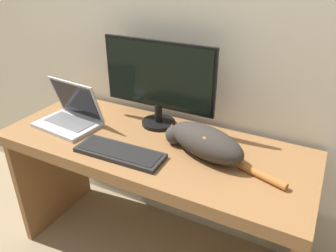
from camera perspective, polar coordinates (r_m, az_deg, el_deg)
wall_back at (r=1.72m, az=3.15°, el=18.78°), size 6.40×0.06×2.60m
desk at (r=1.68m, az=-2.68°, el=-7.43°), size 1.54×0.61×0.75m
monitor at (r=1.67m, az=-1.73°, el=7.87°), size 0.61×0.18×0.45m
laptop at (r=1.82m, az=-16.64°, el=1.62°), size 0.34×0.26×0.24m
external_keyboard at (r=1.52m, az=-8.39°, el=-4.60°), size 0.42×0.16×0.02m
cat at (r=1.48m, az=6.43°, el=-2.67°), size 0.60×0.28×0.14m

